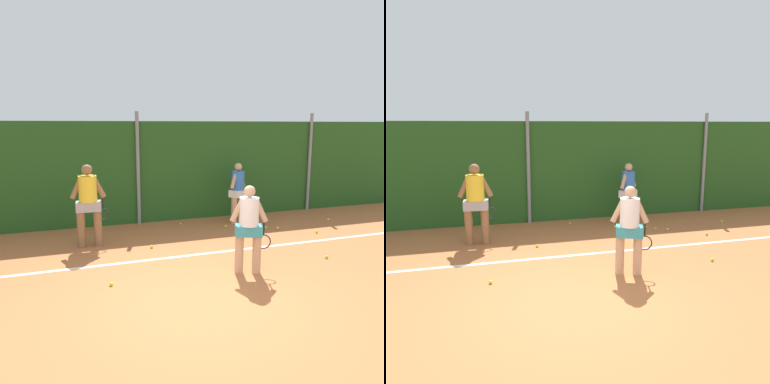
% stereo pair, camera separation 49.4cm
% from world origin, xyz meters
% --- Properties ---
extents(ground_plane, '(29.55, 29.55, 0.00)m').
position_xyz_m(ground_plane, '(0.00, 1.51, 0.00)').
color(ground_plane, '#B76638').
extents(hedge_fence_backdrop, '(19.21, 0.25, 2.84)m').
position_xyz_m(hedge_fence_backdrop, '(0.00, 5.16, 1.42)').
color(hedge_fence_backdrop, '#23511E').
rests_on(hedge_fence_backdrop, ground_plane).
extents(fence_post_center, '(0.10, 0.10, 3.10)m').
position_xyz_m(fence_post_center, '(0.00, 4.99, 1.55)').
color(fence_post_center, gray).
rests_on(fence_post_center, ground_plane).
extents(fence_post_right, '(0.10, 0.10, 3.10)m').
position_xyz_m(fence_post_right, '(5.54, 4.99, 1.55)').
color(fence_post_right, gray).
rests_on(fence_post_right, ground_plane).
extents(court_baseline_paint, '(14.04, 0.10, 0.01)m').
position_xyz_m(court_baseline_paint, '(0.00, 2.05, 0.00)').
color(court_baseline_paint, white).
rests_on(court_baseline_paint, ground_plane).
extents(player_foreground_near, '(0.76, 0.44, 1.67)m').
position_xyz_m(player_foreground_near, '(1.28, 0.81, 0.93)').
color(player_foreground_near, tan).
rests_on(player_foreground_near, ground_plane).
extents(player_midcourt, '(0.86, 0.40, 1.88)m').
position_xyz_m(player_midcourt, '(-1.43, 3.37, 1.05)').
color(player_midcourt, '#8C603D').
rests_on(player_midcourt, ground_plane).
extents(player_backcourt_far, '(0.62, 0.51, 1.70)m').
position_xyz_m(player_backcourt_far, '(2.68, 4.26, 0.95)').
color(player_backcourt_far, tan).
rests_on(player_backcourt_far, ground_plane).
extents(tennis_ball_0, '(0.07, 0.07, 0.07)m').
position_xyz_m(tennis_ball_0, '(4.15, 2.60, 0.03)').
color(tennis_ball_0, '#CCDB33').
rests_on(tennis_ball_0, ground_plane).
extents(tennis_ball_1, '(0.07, 0.07, 0.07)m').
position_xyz_m(tennis_ball_1, '(3.12, 3.39, 0.03)').
color(tennis_ball_1, '#CCDB33').
rests_on(tennis_ball_1, ground_plane).
extents(tennis_ball_2, '(0.07, 0.07, 0.07)m').
position_xyz_m(tennis_ball_2, '(5.29, 3.58, 0.03)').
color(tennis_ball_2, '#CCDB33').
rests_on(tennis_ball_2, ground_plane).
extents(tennis_ball_5, '(0.07, 0.07, 0.07)m').
position_xyz_m(tennis_ball_5, '(-1.22, 1.04, 0.03)').
color(tennis_ball_5, '#CCDB33').
rests_on(tennis_ball_5, ground_plane).
extents(tennis_ball_6, '(0.07, 0.07, 0.07)m').
position_xyz_m(tennis_ball_6, '(1.06, 4.47, 0.03)').
color(tennis_ball_6, '#CCDB33').
rests_on(tennis_ball_6, ground_plane).
extents(tennis_ball_7, '(0.07, 0.07, 0.07)m').
position_xyz_m(tennis_ball_7, '(-0.13, 2.79, 0.03)').
color(tennis_ball_7, '#CCDB33').
rests_on(tennis_ball_7, ground_plane).
extents(tennis_ball_8, '(0.07, 0.07, 0.07)m').
position_xyz_m(tennis_ball_8, '(2.14, 3.82, 0.03)').
color(tennis_ball_8, '#CCDB33').
rests_on(tennis_ball_8, ground_plane).
extents(tennis_ball_9, '(0.07, 0.07, 0.07)m').
position_xyz_m(tennis_ball_9, '(3.19, 0.99, 0.03)').
color(tennis_ball_9, '#CCDB33').
rests_on(tennis_ball_9, ground_plane).
extents(tennis_ball_10, '(0.07, 0.07, 0.07)m').
position_xyz_m(tennis_ball_10, '(2.96, 3.63, 0.03)').
color(tennis_ball_10, '#CCDB33').
rests_on(tennis_ball_10, ground_plane).
extents(tennis_ball_11, '(0.07, 0.07, 0.07)m').
position_xyz_m(tennis_ball_11, '(3.40, 3.24, 0.03)').
color(tennis_ball_11, '#CCDB33').
rests_on(tennis_ball_11, ground_plane).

